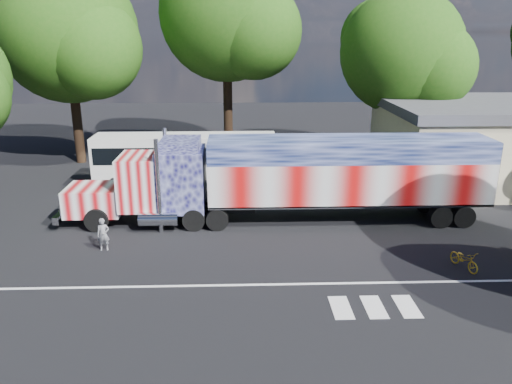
{
  "coord_description": "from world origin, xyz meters",
  "views": [
    {
      "loc": [
        -0.8,
        -20.49,
        9.45
      ],
      "look_at": [
        0.0,
        3.0,
        1.9
      ],
      "focal_mm": 35.0,
      "sensor_mm": 36.0,
      "label": 1
    }
  ],
  "objects_px": {
    "bicycle": "(464,259)",
    "tree_ne_a": "(404,53)",
    "coach_bus": "(186,160)",
    "semi_truck": "(295,176)",
    "tree_nw_a": "(70,33)",
    "tree_n_mid": "(229,14)",
    "woman": "(103,234)"
  },
  "relations": [
    {
      "from": "tree_nw_a",
      "to": "woman",
      "type": "bearing_deg",
      "value": -70.66
    },
    {
      "from": "semi_truck",
      "to": "tree_ne_a",
      "type": "height_order",
      "value": "tree_ne_a"
    },
    {
      "from": "tree_n_mid",
      "to": "tree_nw_a",
      "type": "bearing_deg",
      "value": -169.49
    },
    {
      "from": "tree_ne_a",
      "to": "tree_nw_a",
      "type": "bearing_deg",
      "value": 176.88
    },
    {
      "from": "bicycle",
      "to": "tree_ne_a",
      "type": "bearing_deg",
      "value": 63.61
    },
    {
      "from": "semi_truck",
      "to": "bicycle",
      "type": "relative_size",
      "value": 13.87
    },
    {
      "from": "semi_truck",
      "to": "coach_bus",
      "type": "bearing_deg",
      "value": 134.47
    },
    {
      "from": "semi_truck",
      "to": "tree_n_mid",
      "type": "distance_m",
      "value": 17.41
    },
    {
      "from": "tree_ne_a",
      "to": "tree_n_mid",
      "type": "height_order",
      "value": "tree_n_mid"
    },
    {
      "from": "semi_truck",
      "to": "tree_nw_a",
      "type": "distance_m",
      "value": 20.74
    },
    {
      "from": "tree_ne_a",
      "to": "woman",
      "type": "bearing_deg",
      "value": -139.97
    },
    {
      "from": "semi_truck",
      "to": "coach_bus",
      "type": "xyz_separation_m",
      "value": [
        -6.26,
        6.38,
        -0.69
      ]
    },
    {
      "from": "tree_nw_a",
      "to": "tree_ne_a",
      "type": "height_order",
      "value": "tree_nw_a"
    },
    {
      "from": "woman",
      "to": "bicycle",
      "type": "height_order",
      "value": "woman"
    },
    {
      "from": "tree_n_mid",
      "to": "bicycle",
      "type": "bearing_deg",
      "value": -64.18
    },
    {
      "from": "woman",
      "to": "tree_ne_a",
      "type": "bearing_deg",
      "value": 28.68
    },
    {
      "from": "coach_bus",
      "to": "tree_ne_a",
      "type": "distance_m",
      "value": 17.14
    },
    {
      "from": "coach_bus",
      "to": "tree_ne_a",
      "type": "relative_size",
      "value": 0.92
    },
    {
      "from": "bicycle",
      "to": "tree_n_mid",
      "type": "xyz_separation_m",
      "value": [
        -10.04,
        20.74,
        10.28
      ]
    },
    {
      "from": "semi_truck",
      "to": "tree_ne_a",
      "type": "bearing_deg",
      "value": 52.65
    },
    {
      "from": "coach_bus",
      "to": "tree_nw_a",
      "type": "relative_size",
      "value": 0.79
    },
    {
      "from": "bicycle",
      "to": "tree_ne_a",
      "type": "height_order",
      "value": "tree_ne_a"
    },
    {
      "from": "tree_nw_a",
      "to": "tree_n_mid",
      "type": "height_order",
      "value": "tree_n_mid"
    },
    {
      "from": "tree_nw_a",
      "to": "tree_n_mid",
      "type": "xyz_separation_m",
      "value": [
        11.19,
        2.08,
        1.31
      ]
    },
    {
      "from": "tree_ne_a",
      "to": "tree_n_mid",
      "type": "xyz_separation_m",
      "value": [
        -12.35,
        3.36,
        2.63
      ]
    },
    {
      "from": "woman",
      "to": "tree_nw_a",
      "type": "distance_m",
      "value": 19.28
    },
    {
      "from": "woman",
      "to": "tree_ne_a",
      "type": "relative_size",
      "value": 0.12
    },
    {
      "from": "coach_bus",
      "to": "tree_ne_a",
      "type": "xyz_separation_m",
      "value": [
        15.06,
        5.16,
        6.35
      ]
    },
    {
      "from": "bicycle",
      "to": "tree_ne_a",
      "type": "relative_size",
      "value": 0.13
    },
    {
      "from": "bicycle",
      "to": "tree_n_mid",
      "type": "bearing_deg",
      "value": 97.02
    },
    {
      "from": "tree_nw_a",
      "to": "tree_ne_a",
      "type": "relative_size",
      "value": 1.16
    },
    {
      "from": "semi_truck",
      "to": "woman",
      "type": "xyz_separation_m",
      "value": [
        -9.03,
        -3.45,
        -1.66
      ]
    }
  ]
}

